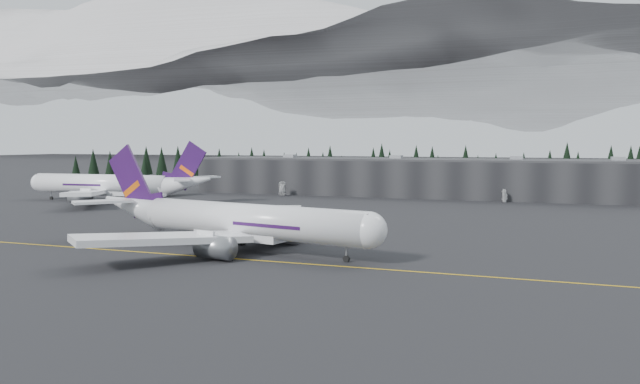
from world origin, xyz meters
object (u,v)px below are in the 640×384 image
(jet_main, at_px, (228,220))
(gse_vehicle_b, at_px, (505,200))
(terminal, at_px, (425,177))
(jet_parked, at_px, (117,185))
(gse_vehicle_a, at_px, (282,194))

(jet_main, bearing_deg, gse_vehicle_b, 80.19)
(terminal, height_order, gse_vehicle_b, terminal)
(jet_parked, height_order, gse_vehicle_b, jet_parked)
(jet_main, xyz_separation_m, gse_vehicle_a, (-33.21, 99.99, -4.33))
(jet_parked, relative_size, gse_vehicle_a, 12.91)
(terminal, distance_m, gse_vehicle_b, 33.07)
(gse_vehicle_a, xyz_separation_m, gse_vehicle_b, (72.52, 1.77, 0.01))
(jet_main, distance_m, gse_vehicle_a, 105.45)
(jet_main, bearing_deg, terminal, 95.71)
(jet_parked, distance_m, gse_vehicle_a, 53.92)
(terminal, relative_size, gse_vehicle_b, 39.29)
(jet_main, bearing_deg, gse_vehicle_a, 119.68)
(jet_parked, bearing_deg, gse_vehicle_a, -139.81)
(jet_main, relative_size, jet_parked, 0.95)
(gse_vehicle_a, relative_size, gse_vehicle_b, 1.20)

